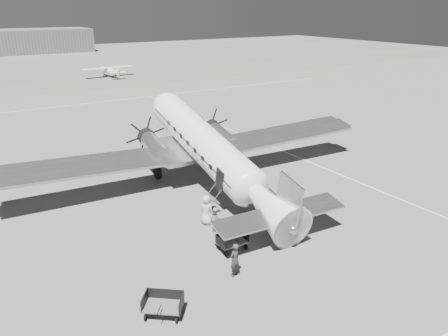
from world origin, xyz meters
TOP-DOWN VIEW (x-y plane):
  - ground at (0.00, 0.00)m, footprint 260.00×260.00m
  - taxi_line_right at (12.00, 0.00)m, footprint 0.15×80.00m
  - taxi_line_horizon at (0.00, 40.00)m, footprint 90.00×0.15m
  - grass_infield at (0.00, 95.00)m, footprint 260.00×90.00m
  - hangar_main at (5.00, 120.00)m, footprint 42.00×14.00m
  - dc3_airliner at (1.71, 4.75)m, footprint 31.56×22.92m
  - light_plane_right at (13.26, 61.85)m, footprint 10.73×8.99m
  - baggage_cart_near at (-1.75, -3.58)m, footprint 1.73×1.23m
  - baggage_cart_far at (-7.36, -6.58)m, footprint 2.20×2.12m
  - ground_crew at (-3.03, -5.73)m, footprint 0.75×0.59m
  - ramp_agent at (-1.47, -1.29)m, footprint 0.78×0.90m
  - passenger at (-1.40, -0.13)m, footprint 0.93×1.10m

SIDE VIEW (x-z plane):
  - ground at x=0.00m, z-range 0.00..0.00m
  - grass_infield at x=0.00m, z-range 0.00..0.01m
  - taxi_line_right at x=12.00m, z-range 0.00..0.01m
  - taxi_line_horizon at x=0.00m, z-range 0.00..0.01m
  - baggage_cart_near at x=-1.75m, z-range 0.00..0.97m
  - baggage_cart_far at x=-7.36m, z-range 0.00..1.02m
  - ramp_agent at x=-1.47m, z-range 0.00..1.59m
  - ground_crew at x=-3.03m, z-range 0.00..1.80m
  - passenger at x=-1.40m, z-range 0.00..1.90m
  - light_plane_right at x=13.26m, z-range 0.00..2.09m
  - dc3_airliner at x=1.71m, z-range 0.00..5.76m
  - hangar_main at x=5.00m, z-range 0.00..6.60m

